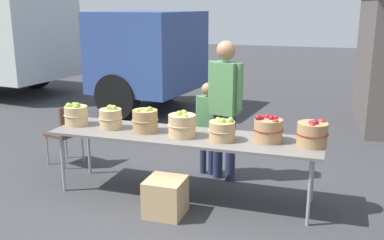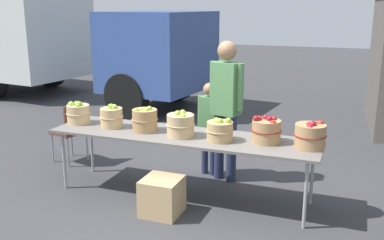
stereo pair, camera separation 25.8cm
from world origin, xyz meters
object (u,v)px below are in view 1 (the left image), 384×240
(apple_basket_green_2, at_px, (145,120))
(box_truck, at_px, (18,35))
(apple_basket_green_4, at_px, (222,130))
(produce_crate, at_px, (165,197))
(vendor_adult, at_px, (225,100))
(child_customer, at_px, (207,121))
(apple_basket_red_0, at_px, (268,129))
(apple_basket_green_0, at_px, (76,114))
(apple_basket_green_1, at_px, (111,118))
(apple_basket_green_3, at_px, (182,125))
(market_table, at_px, (184,138))
(folding_chair, at_px, (67,129))
(apple_basket_red_1, at_px, (312,134))

(apple_basket_green_2, relative_size, box_truck, 0.04)
(apple_basket_green_4, distance_m, produce_crate, 0.94)
(vendor_adult, height_order, child_customer, vendor_adult)
(apple_basket_red_0, xyz_separation_m, produce_crate, (-0.98, -0.56, -0.68))
(apple_basket_green_0, height_order, child_customer, child_customer)
(apple_basket_green_1, xyz_separation_m, apple_basket_red_0, (1.87, 0.05, 0.00))
(apple_basket_green_1, bearing_deg, box_truck, 137.35)
(apple_basket_green_3, xyz_separation_m, produce_crate, (-0.03, -0.45, -0.69))
(market_table, height_order, child_customer, child_customer)
(market_table, relative_size, apple_basket_green_0, 10.40)
(box_truck, relative_size, folding_chair, 9.20)
(apple_basket_green_1, height_order, produce_crate, apple_basket_green_1)
(apple_basket_green_1, distance_m, apple_basket_red_1, 2.33)
(market_table, xyz_separation_m, apple_basket_green_2, (-0.47, -0.01, 0.17))
(apple_basket_red_1, bearing_deg, apple_basket_green_3, -176.42)
(apple_basket_green_1, distance_m, apple_basket_red_0, 1.87)
(apple_basket_green_0, height_order, apple_basket_red_0, apple_basket_red_0)
(apple_basket_green_3, xyz_separation_m, vendor_adult, (0.31, 0.73, 0.16))
(market_table, distance_m, apple_basket_green_1, 0.94)
(child_customer, relative_size, folding_chair, 1.43)
(apple_basket_green_0, relative_size, apple_basket_red_0, 0.92)
(apple_basket_red_0, distance_m, child_customer, 1.15)
(apple_basket_green_3, bearing_deg, child_customer, 86.00)
(market_table, bearing_deg, folding_chair, 164.57)
(apple_basket_green_1, distance_m, vendor_adult, 1.41)
(apple_basket_green_4, bearing_deg, box_truck, 144.02)
(market_table, relative_size, apple_basket_red_1, 9.25)
(market_table, bearing_deg, apple_basket_red_1, 1.06)
(apple_basket_green_4, bearing_deg, apple_basket_red_0, 13.75)
(apple_basket_green_0, relative_size, apple_basket_green_4, 0.98)
(child_customer, distance_m, folding_chair, 1.98)
(market_table, distance_m, produce_crate, 0.73)
(apple_basket_green_2, height_order, apple_basket_red_1, apple_basket_green_2)
(produce_crate, bearing_deg, child_customer, 85.85)
(apple_basket_green_4, height_order, folding_chair, apple_basket_green_4)
(box_truck, distance_m, produce_crate, 7.61)
(market_table, bearing_deg, box_truck, 142.29)
(apple_basket_green_3, distance_m, apple_basket_red_0, 0.95)
(vendor_adult, bearing_deg, apple_basket_green_1, 42.11)
(apple_basket_green_3, bearing_deg, apple_basket_green_1, 175.87)
(apple_basket_green_4, bearing_deg, apple_basket_green_1, 177.10)
(apple_basket_green_0, bearing_deg, market_table, -0.37)
(box_truck, bearing_deg, apple_basket_red_0, -25.98)
(apple_basket_green_1, bearing_deg, folding_chair, 151.91)
(market_table, xyz_separation_m, apple_basket_green_4, (0.46, -0.07, 0.15))
(market_table, distance_m, child_customer, 0.78)
(market_table, xyz_separation_m, produce_crate, (-0.04, -0.51, -0.52))
(apple_basket_red_0, relative_size, vendor_adult, 0.18)
(apple_basket_green_1, relative_size, produce_crate, 0.72)
(apple_basket_green_1, distance_m, box_truck, 6.53)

